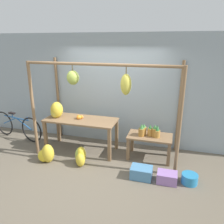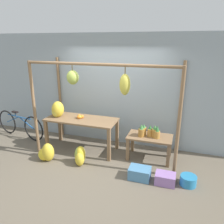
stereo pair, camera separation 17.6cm
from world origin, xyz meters
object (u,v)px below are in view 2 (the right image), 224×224
object	(u,v)px
orange_pile	(80,117)
fruit_crate_white	(140,173)
banana_pile_ground_left	(47,153)
blue_bucket	(188,180)
parked_bicycle	(20,125)
fruit_crate_purple	(165,179)
banana_pile_ground_right	(80,156)
pineapple_cluster	(149,132)
banana_pile_on_table	(58,109)

from	to	relation	value
orange_pile	fruit_crate_white	distance (m)	1.96
banana_pile_ground_left	blue_bucket	xyz separation A→B (m)	(3.05, 0.07, -0.09)
orange_pile	parked_bicycle	world-z (taller)	orange_pile
fruit_crate_white	fruit_crate_purple	bearing A→B (deg)	-1.35
orange_pile	banana_pile_ground_right	size ratio (longest dim) A/B	0.39
orange_pile	pineapple_cluster	size ratio (longest dim) A/B	0.34
pineapple_cluster	banana_pile_ground_right	size ratio (longest dim) A/B	1.15
banana_pile_on_table	parked_bicycle	distance (m)	1.53
banana_pile_on_table	fruit_crate_purple	xyz separation A→B (m)	(2.72, -0.73, -0.90)
orange_pile	pineapple_cluster	xyz separation A→B (m)	(1.68, 0.05, -0.18)
parked_bicycle	fruit_crate_white	bearing A→B (deg)	-14.09
banana_pile_on_table	fruit_crate_purple	bearing A→B (deg)	-15.06
fruit_crate_white	fruit_crate_purple	xyz separation A→B (m)	(0.50, -0.01, -0.01)
pineapple_cluster	blue_bucket	distance (m)	1.28
fruit_crate_white	fruit_crate_purple	distance (m)	0.50
banana_pile_on_table	blue_bucket	xyz separation A→B (m)	(3.13, -0.64, -0.91)
pineapple_cluster	parked_bicycle	xyz separation A→B (m)	(-3.64, 0.11, -0.32)
orange_pile	banana_pile_on_table	bearing A→B (deg)	-176.73
blue_bucket	parked_bicycle	size ratio (longest dim) A/B	0.17
pineapple_cluster	banana_pile_ground_left	bearing A→B (deg)	-160.00
parked_bicycle	fruit_crate_purple	size ratio (longest dim) A/B	4.68
orange_pile	blue_bucket	distance (m)	2.75
fruit_crate_purple	fruit_crate_white	bearing A→B (deg)	178.65
banana_pile_ground_right	fruit_crate_white	world-z (taller)	banana_pile_ground_right
banana_pile_ground_right	fruit_crate_purple	distance (m)	1.87
blue_bucket	fruit_crate_purple	distance (m)	0.43
banana_pile_on_table	banana_pile_ground_left	bearing A→B (deg)	-83.42
banana_pile_ground_left	fruit_crate_purple	size ratio (longest dim) A/B	1.21
fruit_crate_white	fruit_crate_purple	world-z (taller)	fruit_crate_white
banana_pile_ground_left	fruit_crate_purple	xyz separation A→B (m)	(2.64, -0.02, -0.08)
fruit_crate_white	parked_bicycle	size ratio (longest dim) A/B	0.24
parked_bicycle	fruit_crate_purple	xyz separation A→B (m)	(4.10, -0.92, -0.26)
orange_pile	banana_pile_ground_left	bearing A→B (deg)	-123.55
banana_pile_ground_left	banana_pile_ground_right	world-z (taller)	banana_pile_ground_left
fruit_crate_white	orange_pile	bearing A→B (deg)	155.41
pineapple_cluster	parked_bicycle	distance (m)	3.65
banana_pile_ground_right	orange_pile	bearing A→B (deg)	114.50
banana_pile_on_table	parked_bicycle	size ratio (longest dim) A/B	0.25
banana_pile_on_table	orange_pile	bearing A→B (deg)	3.27
banana_pile_on_table	fruit_crate_white	world-z (taller)	banana_pile_on_table
orange_pile	pineapple_cluster	distance (m)	1.69
pineapple_cluster	banana_pile_ground_right	xyz separation A→B (m)	(-1.40, -0.67, -0.50)
banana_pile_on_table	fruit_crate_white	size ratio (longest dim) A/B	1.06
fruit_crate_white	banana_pile_ground_left	bearing A→B (deg)	179.78
banana_pile_on_table	pineapple_cluster	distance (m)	2.28
banana_pile_on_table	parked_bicycle	world-z (taller)	banana_pile_on_table
banana_pile_ground_right	blue_bucket	xyz separation A→B (m)	(2.28, -0.05, -0.08)
pineapple_cluster	banana_pile_on_table	bearing A→B (deg)	-177.99
blue_bucket	fruit_crate_purple	world-z (taller)	fruit_crate_purple
blue_bucket	banana_pile_ground_right	bearing A→B (deg)	178.63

